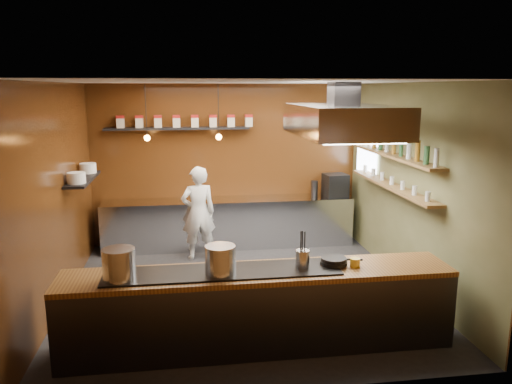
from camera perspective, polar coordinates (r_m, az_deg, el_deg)
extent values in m
plane|color=black|center=(7.45, -1.54, -11.26)|extent=(5.00, 5.00, 0.00)
plane|color=#371D0A|center=(9.45, -3.34, 3.15)|extent=(5.00, 0.00, 5.00)
plane|color=#371D0A|center=(7.17, -21.87, -0.48)|extent=(0.00, 5.00, 5.00)
plane|color=#4F4F2D|center=(7.69, 17.23, 0.64)|extent=(0.00, 5.00, 5.00)
plane|color=silver|center=(6.86, -1.68, 12.47)|extent=(5.00, 5.00, 0.00)
plane|color=white|center=(9.16, 12.59, 5.14)|extent=(0.00, 1.00, 1.00)
cube|color=silver|center=(9.35, -3.09, -3.52)|extent=(4.60, 0.65, 0.90)
cube|color=#38383D|center=(5.83, 0.31, -13.48)|extent=(4.40, 0.70, 0.86)
cube|color=brown|center=(5.65, 0.31, -9.26)|extent=(4.40, 0.72, 0.06)
cube|color=black|center=(5.59, -3.79, -9.06)|extent=(2.60, 0.55, 0.02)
cube|color=black|center=(9.20, -8.95, 7.18)|extent=(2.60, 0.26, 0.04)
cube|color=black|center=(8.09, -19.17, 1.39)|extent=(0.30, 1.40, 0.04)
cube|color=brown|center=(7.83, 15.43, 4.05)|extent=(0.26, 2.80, 0.04)
cube|color=brown|center=(7.91, 15.24, 0.67)|extent=(0.26, 2.80, 0.04)
cube|color=#38383D|center=(6.74, 9.99, 11.04)|extent=(0.35, 0.35, 0.30)
cube|color=silver|center=(6.76, 9.88, 8.07)|extent=(1.20, 2.00, 0.40)
cube|color=white|center=(6.77, 9.82, 6.30)|extent=(1.00, 1.80, 0.02)
cylinder|color=black|center=(8.54, -12.47, 9.05)|extent=(0.01, 0.01, 0.90)
sphere|color=orange|center=(8.58, -12.34, 6.05)|extent=(0.10, 0.10, 0.10)
cylinder|color=black|center=(8.54, -4.32, 9.30)|extent=(0.01, 0.01, 0.90)
sphere|color=orange|center=(8.57, -4.27, 6.29)|extent=(0.10, 0.10, 0.10)
cube|color=#C1B5A0|center=(9.26, -15.22, 7.60)|extent=(0.13, 0.13, 0.17)
cube|color=maroon|center=(9.26, -15.26, 8.27)|extent=(0.13, 0.13, 0.05)
cube|color=#C1B5A0|center=(9.23, -13.18, 7.68)|extent=(0.13, 0.13, 0.17)
cube|color=maroon|center=(9.22, -13.22, 8.36)|extent=(0.14, 0.13, 0.05)
cube|color=#C1B5A0|center=(9.21, -11.13, 7.76)|extent=(0.13, 0.13, 0.17)
cube|color=maroon|center=(9.20, -11.16, 8.45)|extent=(0.13, 0.13, 0.05)
cube|color=#C1B5A0|center=(9.20, -9.07, 7.83)|extent=(0.13, 0.13, 0.17)
cube|color=maroon|center=(9.19, -9.09, 8.52)|extent=(0.14, 0.13, 0.05)
cube|color=#C1B5A0|center=(9.20, -7.00, 7.89)|extent=(0.13, 0.13, 0.17)
cube|color=maroon|center=(9.19, -7.02, 8.57)|extent=(0.14, 0.13, 0.05)
cube|color=#C1B5A0|center=(9.21, -4.94, 7.94)|extent=(0.13, 0.13, 0.17)
cube|color=maroon|center=(9.20, -4.95, 8.62)|extent=(0.14, 0.13, 0.05)
cube|color=#C1B5A0|center=(9.23, -2.88, 7.98)|extent=(0.13, 0.13, 0.17)
cube|color=maroon|center=(9.23, -2.89, 8.66)|extent=(0.14, 0.13, 0.05)
cube|color=#C1B5A0|center=(9.27, -0.84, 8.01)|extent=(0.13, 0.13, 0.17)
cube|color=maroon|center=(9.26, -0.84, 8.69)|extent=(0.14, 0.13, 0.05)
cylinder|color=white|center=(7.63, -19.84, 1.53)|extent=(0.26, 0.26, 0.16)
cylinder|color=white|center=(8.51, -18.65, 2.60)|extent=(0.26, 0.26, 0.16)
cylinder|color=silver|center=(6.65, 19.92, 3.67)|extent=(0.06, 0.06, 0.24)
cylinder|color=#2D5933|center=(6.88, 18.91, 3.99)|extent=(0.06, 0.06, 0.24)
cylinder|color=#8C601E|center=(7.11, 17.97, 4.29)|extent=(0.06, 0.06, 0.24)
cylinder|color=silver|center=(7.34, 17.09, 4.56)|extent=(0.06, 0.06, 0.24)
cylinder|color=#2D5933|center=(7.58, 16.26, 4.82)|extent=(0.06, 0.06, 0.24)
cylinder|color=#8C601E|center=(7.81, 15.48, 5.06)|extent=(0.06, 0.06, 0.24)
cylinder|color=silver|center=(8.05, 14.75, 5.29)|extent=(0.06, 0.06, 0.24)
cylinder|color=#2D5933|center=(8.29, 14.06, 5.50)|extent=(0.06, 0.06, 0.24)
cylinder|color=#8C601E|center=(8.53, 13.40, 5.70)|extent=(0.06, 0.06, 0.24)
cylinder|color=silver|center=(8.77, 12.78, 5.89)|extent=(0.06, 0.06, 0.24)
cylinder|color=#2D5933|center=(9.01, 12.20, 6.07)|extent=(0.06, 0.06, 0.24)
cylinder|color=silver|center=(6.87, 19.03, -0.48)|extent=(0.07, 0.07, 0.13)
cylinder|color=silver|center=(7.21, 17.66, 0.16)|extent=(0.07, 0.07, 0.13)
cylinder|color=silver|center=(7.55, 16.41, 0.74)|extent=(0.07, 0.07, 0.13)
cylinder|color=silver|center=(7.89, 15.27, 1.28)|extent=(0.07, 0.07, 0.13)
cylinder|color=silver|center=(8.24, 14.23, 1.76)|extent=(0.07, 0.07, 0.13)
cylinder|color=silver|center=(8.59, 13.27, 2.21)|extent=(0.07, 0.07, 0.13)
cylinder|color=silver|center=(8.94, 12.38, 2.62)|extent=(0.07, 0.07, 0.13)
cylinder|color=silver|center=(5.48, -15.39, -7.95)|extent=(0.45, 0.45, 0.34)
cylinder|color=silver|center=(5.46, -4.09, -7.73)|extent=(0.40, 0.40, 0.32)
cylinder|color=silver|center=(5.66, 5.33, -7.62)|extent=(0.19, 0.19, 0.20)
cylinder|color=black|center=(5.84, 8.86, -7.95)|extent=(0.32, 0.32, 0.04)
cylinder|color=black|center=(5.83, 8.87, -7.59)|extent=(0.29, 0.29, 0.04)
cylinder|color=black|center=(5.86, 11.21, -7.59)|extent=(0.18, 0.06, 0.02)
cylinder|color=gold|center=(5.84, 11.26, -7.92)|extent=(0.14, 0.14, 0.10)
cube|color=black|center=(9.63, 9.05, 0.82)|extent=(0.45, 0.44, 0.42)
imported|color=white|center=(8.64, -6.60, -2.39)|extent=(0.65, 0.49, 1.62)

